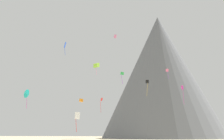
{
  "coord_description": "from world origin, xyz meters",
  "views": [
    {
      "loc": [
        6.21,
        -34.64,
        2.29
      ],
      "look_at": [
        -3.96,
        30.89,
        18.91
      ],
      "focal_mm": 40.83,
      "sensor_mm": 36.0,
      "label": 1
    }
  ],
  "objects_px": {
    "kite_red_low": "(101,100)",
    "kite_black_mid": "(147,82)",
    "kite_green_mid": "(122,75)",
    "kite_white_low": "(77,117)",
    "kite_teal_low": "(27,94)",
    "kite_magenta_mid": "(183,91)",
    "kite_lime_mid": "(96,65)",
    "kite_pink_high": "(115,36)",
    "kite_blue_mid": "(65,46)",
    "rock_massif": "(160,77)",
    "kite_orange_low": "(81,100)",
    "kite_rainbow_mid": "(167,71)"
  },
  "relations": [
    {
      "from": "kite_black_mid",
      "to": "kite_lime_mid",
      "type": "relative_size",
      "value": 1.46
    },
    {
      "from": "kite_rainbow_mid",
      "to": "kite_black_mid",
      "type": "height_order",
      "value": "kite_rainbow_mid"
    },
    {
      "from": "kite_red_low",
      "to": "kite_blue_mid",
      "type": "bearing_deg",
      "value": 9.25
    },
    {
      "from": "kite_teal_low",
      "to": "kite_magenta_mid",
      "type": "xyz_separation_m",
      "value": [
        42.65,
        6.99,
        0.87
      ]
    },
    {
      "from": "kite_pink_high",
      "to": "kite_black_mid",
      "type": "height_order",
      "value": "kite_pink_high"
    },
    {
      "from": "kite_red_low",
      "to": "kite_orange_low",
      "type": "height_order",
      "value": "kite_red_low"
    },
    {
      "from": "kite_lime_mid",
      "to": "kite_magenta_mid",
      "type": "bearing_deg",
      "value": 39.73
    },
    {
      "from": "kite_orange_low",
      "to": "kite_blue_mid",
      "type": "bearing_deg",
      "value": -32.29
    },
    {
      "from": "kite_black_mid",
      "to": "kite_lime_mid",
      "type": "distance_m",
      "value": 19.33
    },
    {
      "from": "kite_pink_high",
      "to": "kite_orange_low",
      "type": "relative_size",
      "value": 1.1
    },
    {
      "from": "kite_orange_low",
      "to": "kite_teal_low",
      "type": "height_order",
      "value": "kite_teal_low"
    },
    {
      "from": "kite_red_low",
      "to": "kite_black_mid",
      "type": "xyz_separation_m",
      "value": [
        15.57,
        -3.03,
        5.0
      ]
    },
    {
      "from": "kite_pink_high",
      "to": "kite_green_mid",
      "type": "relative_size",
      "value": 0.48
    },
    {
      "from": "kite_orange_low",
      "to": "kite_pink_high",
      "type": "bearing_deg",
      "value": 90.97
    },
    {
      "from": "kite_black_mid",
      "to": "kite_green_mid",
      "type": "xyz_separation_m",
      "value": [
        -6.78,
        -11.43,
        -0.09
      ]
    },
    {
      "from": "kite_red_low",
      "to": "kite_pink_high",
      "type": "distance_m",
      "value": 28.53
    },
    {
      "from": "kite_magenta_mid",
      "to": "kite_green_mid",
      "type": "bearing_deg",
      "value": -76.11
    },
    {
      "from": "kite_orange_low",
      "to": "kite_black_mid",
      "type": "bearing_deg",
      "value": 41.1
    },
    {
      "from": "kite_rainbow_mid",
      "to": "kite_green_mid",
      "type": "bearing_deg",
      "value": 118.75
    },
    {
      "from": "kite_white_low",
      "to": "kite_green_mid",
      "type": "distance_m",
      "value": 22.14
    },
    {
      "from": "kite_blue_mid",
      "to": "kite_teal_low",
      "type": "relative_size",
      "value": 0.69
    },
    {
      "from": "rock_massif",
      "to": "kite_white_low",
      "type": "xyz_separation_m",
      "value": [
        -20.84,
        -87.89,
        -27.37
      ]
    },
    {
      "from": "kite_red_low",
      "to": "kite_magenta_mid",
      "type": "bearing_deg",
      "value": 85.67
    },
    {
      "from": "kite_green_mid",
      "to": "kite_magenta_mid",
      "type": "distance_m",
      "value": 17.44
    },
    {
      "from": "rock_massif",
      "to": "kite_pink_high",
      "type": "xyz_separation_m",
      "value": [
        -18.39,
        -46.94,
        6.85
      ]
    },
    {
      "from": "kite_orange_low",
      "to": "kite_magenta_mid",
      "type": "distance_m",
      "value": 35.3
    },
    {
      "from": "kite_orange_low",
      "to": "kite_red_low",
      "type": "bearing_deg",
      "value": 41.33
    },
    {
      "from": "kite_red_low",
      "to": "kite_green_mid",
      "type": "xyz_separation_m",
      "value": [
        8.79,
        -14.46,
        4.91
      ]
    },
    {
      "from": "kite_white_low",
      "to": "kite_blue_mid",
      "type": "bearing_deg",
      "value": 168.95
    },
    {
      "from": "kite_orange_low",
      "to": "kite_teal_low",
      "type": "relative_size",
      "value": 0.29
    },
    {
      "from": "kite_pink_high",
      "to": "kite_blue_mid",
      "type": "bearing_deg",
      "value": -64.54
    },
    {
      "from": "kite_blue_mid",
      "to": "kite_lime_mid",
      "type": "xyz_separation_m",
      "value": [
        6.54,
        8.16,
        -3.21
      ]
    },
    {
      "from": "kite_orange_low",
      "to": "kite_rainbow_mid",
      "type": "bearing_deg",
      "value": 61.06
    },
    {
      "from": "kite_orange_low",
      "to": "kite_lime_mid",
      "type": "xyz_separation_m",
      "value": [
        9.12,
        -17.69,
        7.46
      ]
    },
    {
      "from": "rock_massif",
      "to": "kite_red_low",
      "type": "xyz_separation_m",
      "value": [
        -21.78,
        -57.05,
        -19.62
      ]
    },
    {
      "from": "kite_white_low",
      "to": "kite_lime_mid",
      "type": "bearing_deg",
      "value": 123.89
    },
    {
      "from": "kite_white_low",
      "to": "kite_teal_low",
      "type": "height_order",
      "value": "kite_teal_low"
    },
    {
      "from": "kite_pink_high",
      "to": "kite_green_mid",
      "type": "xyz_separation_m",
      "value": [
        5.4,
        -24.56,
        -21.56
      ]
    },
    {
      "from": "rock_massif",
      "to": "kite_rainbow_mid",
      "type": "distance_m",
      "value": 51.69
    },
    {
      "from": "kite_teal_low",
      "to": "kite_orange_low",
      "type": "bearing_deg",
      "value": -21.09
    },
    {
      "from": "kite_black_mid",
      "to": "kite_green_mid",
      "type": "relative_size",
      "value": 1.46
    },
    {
      "from": "kite_white_low",
      "to": "kite_orange_low",
      "type": "height_order",
      "value": "kite_orange_low"
    },
    {
      "from": "kite_magenta_mid",
      "to": "kite_lime_mid",
      "type": "bearing_deg",
      "value": -74.57
    },
    {
      "from": "kite_orange_low",
      "to": "kite_blue_mid",
      "type": "relative_size",
      "value": 0.42
    },
    {
      "from": "kite_blue_mid",
      "to": "kite_pink_high",
      "type": "bearing_deg",
      "value": -143.2
    },
    {
      "from": "kite_rainbow_mid",
      "to": "kite_white_low",
      "type": "xyz_separation_m",
      "value": [
        -21.76,
        -37.03,
        -18.22
      ]
    },
    {
      "from": "kite_lime_mid",
      "to": "kite_blue_mid",
      "type": "bearing_deg",
      "value": -100.01
    },
    {
      "from": "kite_pink_high",
      "to": "kite_white_low",
      "type": "bearing_deg",
      "value": -54.63
    },
    {
      "from": "kite_rainbow_mid",
      "to": "kite_pink_high",
      "type": "bearing_deg",
      "value": 51.24
    },
    {
      "from": "kite_pink_high",
      "to": "kite_lime_mid",
      "type": "relative_size",
      "value": 0.48
    }
  ]
}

